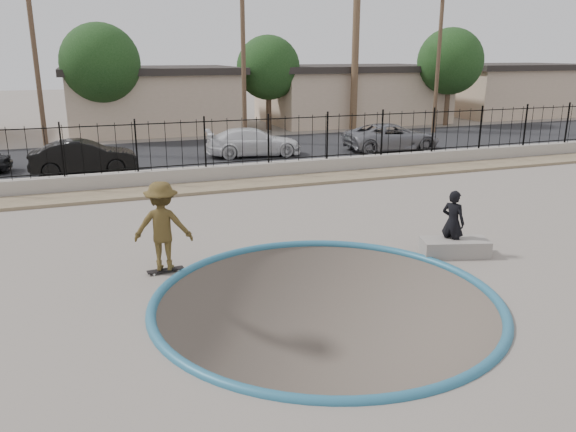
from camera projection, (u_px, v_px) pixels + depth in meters
The scene contains 24 objects.
ground at pixel (199, 200), 23.25m from camera, with size 120.00×120.00×2.20m, color slate.
bowl_pit at pixel (326, 300), 11.22m from camera, with size 6.84×6.84×1.80m, color #4E433C, non-canonical shape.
coping_ring at pixel (326, 300), 11.22m from camera, with size 7.04×7.04×0.20m, color #27617E.
rock_strip at pixel (213, 187), 20.40m from camera, with size 42.00×1.60×0.11m, color #977F63.
retaining_wall at pixel (206, 175), 21.32m from camera, with size 42.00×0.45×0.60m, color gray.
fence at pixel (205, 143), 20.99m from camera, with size 40.00×0.04×1.80m.
street at pixel (178, 153), 27.44m from camera, with size 90.00×8.00×0.04m, color black.
house_center at pixel (151, 98), 35.46m from camera, with size 10.60×8.60×3.90m.
house_east at pixel (351, 93), 40.07m from camera, with size 12.60×8.60×3.90m.
house_east_far at pixel (509, 89), 44.67m from camera, with size 11.60×8.60×3.90m.
palm_right at pixel (357, 8), 33.85m from camera, with size 2.30×2.30×10.30m.
utility_pole_left at pixel (35, 54), 25.96m from camera, with size 1.70×0.24×9.00m.
utility_pole_mid at pixel (243, 49), 29.18m from camera, with size 1.70×0.24×9.50m.
utility_pole_right at pixel (439, 53), 33.20m from camera, with size 1.70×0.24×9.00m.
street_tree_left at pixel (100, 63), 30.70m from camera, with size 4.32×4.32×6.36m.
street_tree_mid at pixel (268, 68), 34.99m from camera, with size 3.96×3.96×5.83m.
street_tree_right at pixel (450, 61), 37.03m from camera, with size 4.32×4.32×6.36m.
skater at pixel (163, 230), 12.36m from camera, with size 1.29×0.74×1.99m, color brown.
skateboard at pixel (165, 270), 12.62m from camera, with size 0.83×0.26×0.07m.
videographer at pixel (453, 222), 13.63m from camera, with size 0.58×0.38×1.59m, color black.
concrete_ledge at pixel (454, 247), 13.67m from camera, with size 1.60×0.70×0.40m, color gray.
car_b at pixel (84, 157), 22.58m from camera, with size 1.44×4.13×1.36m, color black.
car_c at pixel (253, 142), 26.53m from camera, with size 1.83×4.50×1.30m, color white.
car_d at pixel (392, 137), 28.00m from camera, with size 2.22×4.82×1.34m, color gray.
Camera 1 is at (-4.24, -10.41, 4.77)m, focal length 35.00 mm.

